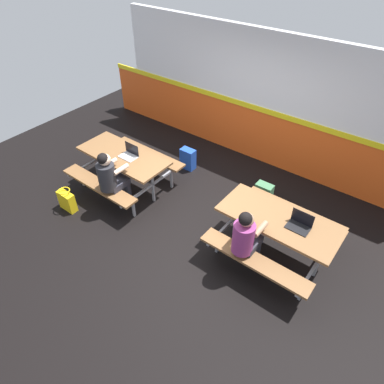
{
  "coord_description": "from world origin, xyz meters",
  "views": [
    {
      "loc": [
        2.64,
        -3.37,
        4.2
      ],
      "look_at": [
        0.0,
        0.11,
        0.55
      ],
      "focal_mm": 32.15,
      "sensor_mm": 36.0,
      "label": 1
    }
  ],
  "objects_px": {
    "laptop_silver": "(130,154)",
    "tote_bag_bright": "(67,201)",
    "student_further": "(246,237)",
    "satchel_spare": "(188,159)",
    "laptop_dark": "(300,224)",
    "picnic_table_right": "(277,227)",
    "picnic_table_left": "(124,162)",
    "backpack_dark": "(263,194)",
    "student_nearer": "(111,176)"
  },
  "relations": [
    {
      "from": "laptop_dark",
      "to": "picnic_table_left",
      "type": "bearing_deg",
      "value": -176.36
    },
    {
      "from": "tote_bag_bright",
      "to": "satchel_spare",
      "type": "xyz_separation_m",
      "value": [
        0.93,
        2.3,
        0.02
      ]
    },
    {
      "from": "backpack_dark",
      "to": "tote_bag_bright",
      "type": "distance_m",
      "value": 3.5
    },
    {
      "from": "student_further",
      "to": "laptop_silver",
      "type": "distance_m",
      "value": 2.68
    },
    {
      "from": "student_further",
      "to": "satchel_spare",
      "type": "bearing_deg",
      "value": 144.62
    },
    {
      "from": "student_further",
      "to": "tote_bag_bright",
      "type": "distance_m",
      "value": 3.28
    },
    {
      "from": "tote_bag_bright",
      "to": "satchel_spare",
      "type": "bearing_deg",
      "value": 67.92
    },
    {
      "from": "picnic_table_right",
      "to": "picnic_table_left",
      "type": "bearing_deg",
      "value": -176.64
    },
    {
      "from": "laptop_silver",
      "to": "student_further",
      "type": "bearing_deg",
      "value": -8.88
    },
    {
      "from": "student_further",
      "to": "laptop_dark",
      "type": "xyz_separation_m",
      "value": [
        0.51,
        0.59,
        0.08
      ]
    },
    {
      "from": "picnic_table_left",
      "to": "student_further",
      "type": "height_order",
      "value": "student_further"
    },
    {
      "from": "laptop_dark",
      "to": "satchel_spare",
      "type": "bearing_deg",
      "value": 160.02
    },
    {
      "from": "picnic_table_left",
      "to": "laptop_dark",
      "type": "relative_size",
      "value": 5.45
    },
    {
      "from": "picnic_table_right",
      "to": "backpack_dark",
      "type": "height_order",
      "value": "picnic_table_right"
    },
    {
      "from": "picnic_table_right",
      "to": "student_further",
      "type": "relative_size",
      "value": 1.46
    },
    {
      "from": "student_further",
      "to": "laptop_silver",
      "type": "xyz_separation_m",
      "value": [
        -2.65,
        0.41,
        0.08
      ]
    },
    {
      "from": "picnic_table_right",
      "to": "student_nearer",
      "type": "distance_m",
      "value": 2.82
    },
    {
      "from": "tote_bag_bright",
      "to": "laptop_dark",
      "type": "bearing_deg",
      "value": 19.6
    },
    {
      "from": "picnic_table_right",
      "to": "tote_bag_bright",
      "type": "distance_m",
      "value": 3.63
    },
    {
      "from": "laptop_silver",
      "to": "tote_bag_bright",
      "type": "distance_m",
      "value": 1.38
    },
    {
      "from": "picnic_table_left",
      "to": "student_further",
      "type": "distance_m",
      "value": 2.81
    },
    {
      "from": "laptop_dark",
      "to": "backpack_dark",
      "type": "bearing_deg",
      "value": 136.45
    },
    {
      "from": "student_further",
      "to": "backpack_dark",
      "type": "distance_m",
      "value": 1.65
    },
    {
      "from": "student_nearer",
      "to": "student_further",
      "type": "bearing_deg",
      "value": 4.18
    },
    {
      "from": "student_further",
      "to": "backpack_dark",
      "type": "relative_size",
      "value": 2.74
    },
    {
      "from": "satchel_spare",
      "to": "student_further",
      "type": "bearing_deg",
      "value": -35.38
    },
    {
      "from": "picnic_table_left",
      "to": "backpack_dark",
      "type": "height_order",
      "value": "picnic_table_left"
    },
    {
      "from": "student_further",
      "to": "satchel_spare",
      "type": "distance_m",
      "value": 2.78
    },
    {
      "from": "laptop_dark",
      "to": "tote_bag_bright",
      "type": "bearing_deg",
      "value": -160.4
    },
    {
      "from": "student_nearer",
      "to": "tote_bag_bright",
      "type": "height_order",
      "value": "student_nearer"
    },
    {
      "from": "picnic_table_right",
      "to": "student_nearer",
      "type": "relative_size",
      "value": 1.46
    },
    {
      "from": "student_further",
      "to": "satchel_spare",
      "type": "height_order",
      "value": "student_further"
    },
    {
      "from": "picnic_table_right",
      "to": "satchel_spare",
      "type": "height_order",
      "value": "picnic_table_right"
    },
    {
      "from": "student_nearer",
      "to": "student_further",
      "type": "xyz_separation_m",
      "value": [
        2.5,
        0.18,
        0.0
      ]
    },
    {
      "from": "laptop_dark",
      "to": "student_further",
      "type": "bearing_deg",
      "value": -130.94
    },
    {
      "from": "picnic_table_right",
      "to": "laptop_silver",
      "type": "relative_size",
      "value": 5.45
    },
    {
      "from": "backpack_dark",
      "to": "laptop_dark",
      "type": "bearing_deg",
      "value": -43.55
    },
    {
      "from": "picnic_table_left",
      "to": "satchel_spare",
      "type": "distance_m",
      "value": 1.37
    },
    {
      "from": "student_further",
      "to": "laptop_dark",
      "type": "distance_m",
      "value": 0.78
    },
    {
      "from": "picnic_table_right",
      "to": "satchel_spare",
      "type": "bearing_deg",
      "value": 157.21
    },
    {
      "from": "student_nearer",
      "to": "tote_bag_bright",
      "type": "bearing_deg",
      "value": -140.89
    },
    {
      "from": "tote_bag_bright",
      "to": "satchel_spare",
      "type": "distance_m",
      "value": 2.48
    },
    {
      "from": "student_further",
      "to": "satchel_spare",
      "type": "relative_size",
      "value": 2.74
    },
    {
      "from": "backpack_dark",
      "to": "tote_bag_bright",
      "type": "xyz_separation_m",
      "value": [
        -2.7,
        -2.23,
        -0.02
      ]
    },
    {
      "from": "picnic_table_right",
      "to": "laptop_dark",
      "type": "height_order",
      "value": "laptop_dark"
    },
    {
      "from": "backpack_dark",
      "to": "picnic_table_left",
      "type": "bearing_deg",
      "value": -154.1
    },
    {
      "from": "student_further",
      "to": "backpack_dark",
      "type": "bearing_deg",
      "value": 106.91
    },
    {
      "from": "student_further",
      "to": "laptop_dark",
      "type": "relative_size",
      "value": 3.74
    },
    {
      "from": "picnic_table_right",
      "to": "student_further",
      "type": "height_order",
      "value": "student_further"
    },
    {
      "from": "picnic_table_left",
      "to": "tote_bag_bright",
      "type": "relative_size",
      "value": 4.1
    }
  ]
}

